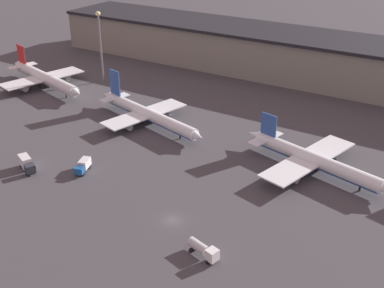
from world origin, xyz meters
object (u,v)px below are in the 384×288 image
at_px(airplane_0, 45,78).
at_px(service_vehicle_3, 26,163).
at_px(airplane_2, 313,160).
at_px(service_vehicle_0, 83,165).
at_px(service_vehicle_4, 203,250).
at_px(airplane_1, 148,114).

distance_m(airplane_0, service_vehicle_3, 63.28).
xyz_separation_m(airplane_2, service_vehicle_0, (-49.87, -30.99, -1.52)).
bearing_deg(service_vehicle_4, service_vehicle_0, 178.90).
relative_size(airplane_2, service_vehicle_3, 5.63).
relative_size(airplane_0, service_vehicle_4, 6.53).
bearing_deg(service_vehicle_4, service_vehicle_3, -170.34).
bearing_deg(service_vehicle_4, airplane_0, 167.53).
xyz_separation_m(service_vehicle_0, service_vehicle_3, (-12.80, -7.16, 0.26)).
bearing_deg(airplane_1, service_vehicle_4, -29.58).
height_order(airplane_0, service_vehicle_0, airplane_0).
relative_size(airplane_0, airplane_2, 1.12).
distance_m(airplane_2, service_vehicle_3, 73.39).
bearing_deg(service_vehicle_0, airplane_2, 102.26).
relative_size(airplane_2, service_vehicle_0, 6.65).
bearing_deg(airplane_0, service_vehicle_3, -32.64).
height_order(service_vehicle_0, service_vehicle_3, service_vehicle_3).
bearing_deg(service_vehicle_3, airplane_1, 101.24).
distance_m(airplane_0, service_vehicle_4, 111.61).
bearing_deg(service_vehicle_0, airplane_0, -144.71).
distance_m(service_vehicle_0, service_vehicle_4, 44.84).
bearing_deg(service_vehicle_3, service_vehicle_4, 18.70).
bearing_deg(airplane_2, airplane_1, -167.24).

